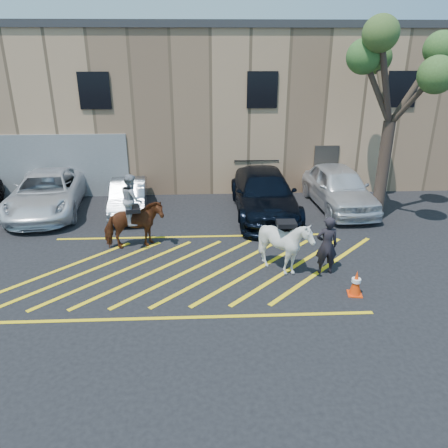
{
  "coord_description": "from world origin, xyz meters",
  "views": [
    {
      "loc": [
        0.49,
        -12.09,
        6.38
      ],
      "look_at": [
        1.07,
        0.2,
        1.3
      ],
      "focal_mm": 35.0,
      "sensor_mm": 36.0,
      "label": 1
    }
  ],
  "objects_px": {
    "handler": "(327,245)",
    "mounted_bay": "(133,219)",
    "car_white_pickup": "(47,192)",
    "traffic_cone": "(356,283)",
    "car_silver_sedan": "(129,197)",
    "car_white_suv": "(338,187)",
    "car_blue_suv": "(264,193)",
    "saddled_white": "(285,245)",
    "tree": "(397,66)"
  },
  "relations": [
    {
      "from": "car_blue_suv",
      "to": "traffic_cone",
      "type": "xyz_separation_m",
      "value": [
        1.69,
        -6.33,
        -0.48
      ]
    },
    {
      "from": "car_white_pickup",
      "to": "mounted_bay",
      "type": "distance_m",
      "value": 5.51
    },
    {
      "from": "car_blue_suv",
      "to": "car_white_suv",
      "type": "distance_m",
      "value": 3.26
    },
    {
      "from": "car_silver_sedan",
      "to": "car_blue_suv",
      "type": "xyz_separation_m",
      "value": [
        5.47,
        -0.4,
        0.2
      ]
    },
    {
      "from": "car_silver_sedan",
      "to": "tree",
      "type": "height_order",
      "value": "tree"
    },
    {
      "from": "car_white_pickup",
      "to": "tree",
      "type": "relative_size",
      "value": 0.78
    },
    {
      "from": "traffic_cone",
      "to": "handler",
      "type": "bearing_deg",
      "value": 111.99
    },
    {
      "from": "car_blue_suv",
      "to": "traffic_cone",
      "type": "distance_m",
      "value": 6.57
    },
    {
      "from": "car_silver_sedan",
      "to": "car_white_suv",
      "type": "bearing_deg",
      "value": -3.7
    },
    {
      "from": "car_silver_sedan",
      "to": "traffic_cone",
      "type": "xyz_separation_m",
      "value": [
        7.16,
        -6.73,
        -0.28
      ]
    },
    {
      "from": "car_silver_sedan",
      "to": "car_white_suv",
      "type": "distance_m",
      "value": 8.67
    },
    {
      "from": "car_white_suv",
      "to": "traffic_cone",
      "type": "relative_size",
      "value": 7.0
    },
    {
      "from": "handler",
      "to": "traffic_cone",
      "type": "xyz_separation_m",
      "value": [
        0.52,
        -1.28,
        -0.54
      ]
    },
    {
      "from": "car_white_pickup",
      "to": "tree",
      "type": "height_order",
      "value": "tree"
    },
    {
      "from": "car_white_pickup",
      "to": "saddled_white",
      "type": "height_order",
      "value": "saddled_white"
    },
    {
      "from": "car_white_pickup",
      "to": "traffic_cone",
      "type": "relative_size",
      "value": 7.8
    },
    {
      "from": "saddled_white",
      "to": "traffic_cone",
      "type": "relative_size",
      "value": 2.41
    },
    {
      "from": "car_white_pickup",
      "to": "saddled_white",
      "type": "distance_m",
      "value": 10.44
    },
    {
      "from": "car_white_suv",
      "to": "saddled_white",
      "type": "height_order",
      "value": "saddled_white"
    },
    {
      "from": "car_white_suv",
      "to": "traffic_cone",
      "type": "height_order",
      "value": "car_white_suv"
    },
    {
      "from": "car_white_suv",
      "to": "mounted_bay",
      "type": "height_order",
      "value": "mounted_bay"
    },
    {
      "from": "mounted_bay",
      "to": "saddled_white",
      "type": "xyz_separation_m",
      "value": [
        4.72,
        -1.92,
        -0.15
      ]
    },
    {
      "from": "car_white_pickup",
      "to": "saddled_white",
      "type": "xyz_separation_m",
      "value": [
        8.78,
        -5.65,
        0.09
      ]
    },
    {
      "from": "car_white_suv",
      "to": "tree",
      "type": "xyz_separation_m",
      "value": [
        1.15,
        -1.45,
        4.82
      ]
    },
    {
      "from": "saddled_white",
      "to": "traffic_cone",
      "type": "bearing_deg",
      "value": -38.93
    },
    {
      "from": "traffic_cone",
      "to": "tree",
      "type": "relative_size",
      "value": 0.1
    },
    {
      "from": "car_silver_sedan",
      "to": "mounted_bay",
      "type": "distance_m",
      "value": 3.51
    },
    {
      "from": "tree",
      "to": "car_white_suv",
      "type": "bearing_deg",
      "value": 128.25
    },
    {
      "from": "car_silver_sedan",
      "to": "tree",
      "type": "distance_m",
      "value": 11.1
    },
    {
      "from": "car_white_pickup",
      "to": "car_blue_suv",
      "type": "xyz_separation_m",
      "value": [
        8.81,
        -0.71,
        0.05
      ]
    },
    {
      "from": "handler",
      "to": "mounted_bay",
      "type": "xyz_separation_m",
      "value": [
        -5.93,
        2.04,
        0.13
      ]
    },
    {
      "from": "handler",
      "to": "saddled_white",
      "type": "height_order",
      "value": "handler"
    },
    {
      "from": "saddled_white",
      "to": "tree",
      "type": "xyz_separation_m",
      "value": [
        4.38,
        4.12,
        4.81
      ]
    },
    {
      "from": "handler",
      "to": "mounted_bay",
      "type": "distance_m",
      "value": 6.27
    },
    {
      "from": "mounted_bay",
      "to": "tree",
      "type": "distance_m",
      "value": 10.45
    },
    {
      "from": "traffic_cone",
      "to": "tree",
      "type": "xyz_separation_m",
      "value": [
        2.65,
        5.51,
        5.33
      ]
    },
    {
      "from": "car_blue_suv",
      "to": "mounted_bay",
      "type": "xyz_separation_m",
      "value": [
        -4.75,
        -3.02,
        0.19
      ]
    },
    {
      "from": "mounted_bay",
      "to": "traffic_cone",
      "type": "xyz_separation_m",
      "value": [
        6.45,
        -3.32,
        -0.67
      ]
    },
    {
      "from": "car_blue_suv",
      "to": "saddled_white",
      "type": "bearing_deg",
      "value": -91.08
    },
    {
      "from": "car_white_pickup",
      "to": "handler",
      "type": "height_order",
      "value": "handler"
    },
    {
      "from": "mounted_bay",
      "to": "saddled_white",
      "type": "relative_size",
      "value": 1.46
    },
    {
      "from": "car_blue_suv",
      "to": "handler",
      "type": "bearing_deg",
      "value": -77.61
    },
    {
      "from": "handler",
      "to": "mounted_bay",
      "type": "relative_size",
      "value": 0.71
    },
    {
      "from": "car_silver_sedan",
      "to": "car_blue_suv",
      "type": "bearing_deg",
      "value": -9.38
    },
    {
      "from": "car_white_pickup",
      "to": "handler",
      "type": "distance_m",
      "value": 11.53
    },
    {
      "from": "handler",
      "to": "mounted_bay",
      "type": "height_order",
      "value": "mounted_bay"
    },
    {
      "from": "car_white_suv",
      "to": "car_silver_sedan",
      "type": "bearing_deg",
      "value": 177.3
    },
    {
      "from": "car_blue_suv",
      "to": "tree",
      "type": "bearing_deg",
      "value": -11.48
    },
    {
      "from": "mounted_bay",
      "to": "traffic_cone",
      "type": "relative_size",
      "value": 3.5
    },
    {
      "from": "mounted_bay",
      "to": "tree",
      "type": "height_order",
      "value": "tree"
    }
  ]
}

